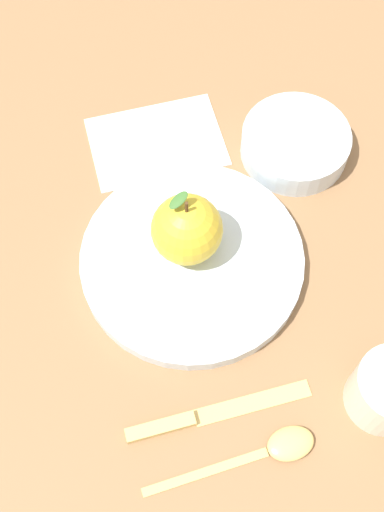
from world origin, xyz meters
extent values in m
plane|color=olive|center=(0.00, 0.00, 0.00)|extent=(2.40, 2.40, 0.00)
cylinder|color=silver|center=(0.02, -0.02, 0.01)|extent=(0.25, 0.25, 0.02)
torus|color=silver|center=(0.02, -0.02, 0.01)|extent=(0.25, 0.25, 0.01)
sphere|color=gold|center=(0.03, -0.03, 0.06)|extent=(0.08, 0.08, 0.08)
cylinder|color=#4C3319|center=(0.03, -0.03, 0.10)|extent=(0.00, 0.00, 0.02)
ellipsoid|color=#386628|center=(0.04, -0.03, 0.11)|extent=(0.02, 0.03, 0.01)
cylinder|color=silver|center=(0.01, -0.22, 0.02)|extent=(0.13, 0.13, 0.03)
torus|color=silver|center=(0.01, -0.22, 0.03)|extent=(0.13, 0.13, 0.01)
cylinder|color=#9FABB3|center=(0.01, -0.22, 0.03)|extent=(0.11, 0.11, 0.01)
cube|color=#D8B766|center=(-0.12, 0.07, 0.00)|extent=(0.09, 0.11, 0.00)
cube|color=#D8B766|center=(-0.06, 0.15, 0.01)|extent=(0.06, 0.06, 0.01)
ellipsoid|color=#D8B766|center=(-0.18, 0.09, 0.01)|extent=(0.06, 0.06, 0.01)
cube|color=#D8B766|center=(-0.12, 0.16, 0.00)|extent=(0.08, 0.11, 0.01)
cube|color=silver|center=(0.15, -0.13, 0.00)|extent=(0.19, 0.20, 0.00)
camera|label=1|loc=(-0.17, 0.25, 0.68)|focal=46.90mm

